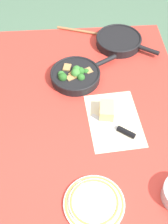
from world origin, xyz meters
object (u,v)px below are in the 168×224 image
skillet_eggs (119,41)px  wooden_spoon (98,34)px  skillet_broccoli (76,75)px  grater_knife (119,129)px  dinner_plate_stack (94,203)px  cheese_block (107,110)px

skillet_eggs → wooden_spoon: size_ratio=0.85×
skillet_broccoli → skillet_eggs: (0.26, -0.26, -0.00)m
grater_knife → skillet_broccoli: bearing=-25.3°
grater_knife → dinner_plate_stack: dinner_plate_stack is taller
grater_knife → cheese_block: cheese_block is taller
wooden_spoon → dinner_plate_stack: dinner_plate_stack is taller
grater_knife → dinner_plate_stack: 0.36m
wooden_spoon → grater_knife: grater_knife is taller
cheese_block → dinner_plate_stack: 0.44m
skillet_eggs → cheese_block: size_ratio=3.29×
skillet_broccoli → grater_knife: bearing=-92.3°
wooden_spoon → skillet_eggs: bearing=-22.2°
skillet_eggs → wooden_spoon: 0.15m
skillet_eggs → grater_knife: skillet_eggs is taller
skillet_broccoli → wooden_spoon: size_ratio=0.90×
grater_knife → dinner_plate_stack: size_ratio=0.83×
skillet_eggs → cheese_block: 0.51m
grater_knife → wooden_spoon: bearing=-50.6°
grater_knife → dinner_plate_stack: (-0.33, 0.14, 0.00)m
skillet_broccoli → skillet_eggs: skillet_broccoli is taller
wooden_spoon → dinner_plate_stack: size_ratio=1.69×
cheese_block → dinner_plate_stack: (-0.43, 0.10, -0.01)m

